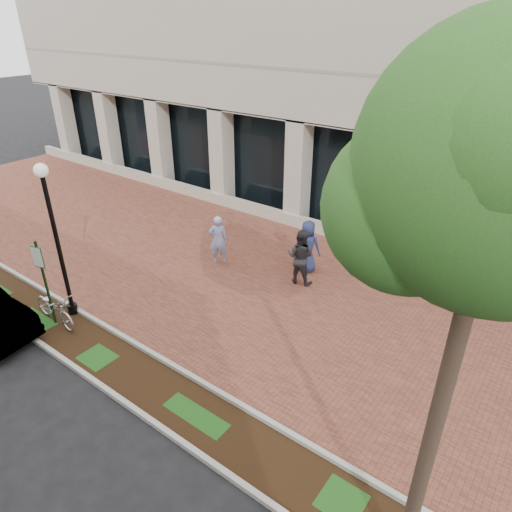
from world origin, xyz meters
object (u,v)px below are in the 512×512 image
Objects in this scene: pedestrian_mid at (300,257)px; bollard at (489,288)px; lamppost at (56,235)px; pedestrian_right at (307,247)px; locked_bicycle at (55,308)px; parking_sign at (43,273)px; pedestrian_left at (218,240)px; street_tree at (503,188)px.

pedestrian_mid is 5.71m from bollard.
pedestrian_right is at bearing 56.35° from lamppost.
pedestrian_right reaches higher than locked_bicycle.
bollard is (9.54, 7.84, -2.03)m from lamppost.
bollard is at bearing -165.30° from pedestrian_mid.
locked_bicycle is at bearing 51.87° from parking_sign.
pedestrian_right is (-0.22, 0.78, -0.02)m from pedestrian_mid.
pedestrian_mid reaches higher than pedestrian_right.
parking_sign reaches higher than bollard.
locked_bicycle is 5.62m from pedestrian_left.
lamppost is 0.57× the size of street_tree.
pedestrian_right is at bearing -29.06° from locked_bicycle.
parking_sign reaches higher than pedestrian_left.
street_tree is 4.52× the size of pedestrian_left.
parking_sign is 1.48× the size of pedestrian_left.
street_tree is at bearing 107.34° from pedestrian_left.
street_tree reaches higher than lamppost.
lamppost is at bearing 8.09° from locked_bicycle.
street_tree is (10.29, -0.82, 3.75)m from lamppost.
parking_sign is 11.26m from street_tree.
pedestrian_left is (1.40, 4.90, -1.66)m from lamppost.
lamppost reaches higher than pedestrian_right.
lamppost reaches higher than bollard.
pedestrian_right is at bearing -84.62° from pedestrian_mid.
bollard is (8.15, 2.94, -0.38)m from pedestrian_left.
street_tree is at bearing 118.38° from pedestrian_right.
pedestrian_mid is 1.02× the size of pedestrian_right.
street_tree reaches higher than bollard.
pedestrian_right reaches higher than bollard.
locked_bicycle is at bearing 36.27° from pedestrian_left.
street_tree reaches higher than parking_sign.
pedestrian_mid is at bearing 92.82° from pedestrian_right.
parking_sign is 7.50m from pedestrian_mid.
street_tree is 4.31× the size of pedestrian_mid.
locked_bicycle is 1.02× the size of pedestrian_right.
lamppost is 2.44× the size of locked_bicycle.
pedestrian_mid is (2.97, 0.56, 0.04)m from pedestrian_left.
bollard is at bearing 23.33° from parking_sign.
street_tree is 10.16m from pedestrian_mid.
lamppost is at bearing -140.58° from bollard.
lamppost is 4.57× the size of bollard.
street_tree reaches higher than locked_bicycle.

